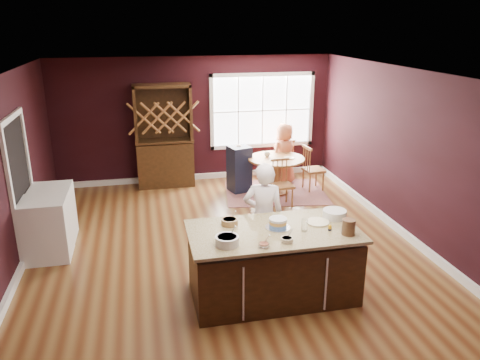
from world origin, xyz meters
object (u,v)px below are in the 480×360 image
washer (47,229)px  chair_north (283,159)px  toddler (237,153)px  hutch (164,136)px  baker (263,217)px  dryer (54,213)px  layer_cake (278,223)px  kitchen_island (273,264)px  high_chair (239,168)px  chair_east (314,168)px  chair_south (283,183)px  dining_table (276,168)px  seated_woman (284,154)px

washer → chair_north: bearing=31.8°
toddler → hutch: hutch is taller
baker → dryer: 3.48m
hutch → chair_north: bearing=-2.6°
hutch → layer_cake: bearing=-76.1°
kitchen_island → dryer: (-3.00, 2.34, 0.01)m
high_chair → chair_east: bearing=-25.2°
chair_east → hutch: hutch is taller
hutch → chair_south: bearing=-39.3°
chair_east → hutch: 3.21m
chair_north → washer: washer is taller
baker → toddler: baker is taller
kitchen_island → toddler: bearing=84.7°
chair_south → chair_north: bearing=68.5°
toddler → dryer: (-3.38, -1.69, -0.36)m
chair_east → hutch: (-3.01, 0.96, 0.60)m
chair_east → chair_north: chair_east is taller
baker → dryer: bearing=-12.6°
chair_south → chair_north: chair_south is taller
chair_east → high_chair: high_chair is taller
dining_table → chair_south: chair_south is taller
chair_east → chair_south: (-0.91, -0.76, -0.02)m
hutch → dryer: hutch is taller
seated_woman → washer: size_ratio=1.45×
chair_east → chair_south: bearing=122.7°
layer_cake → seated_woman: (1.39, 4.14, -0.31)m
dining_table → seated_woman: bearing=57.5°
seated_woman → high_chair: size_ratio=1.34×
chair_north → toddler: size_ratio=3.55×
layer_cake → hutch: 4.72m
kitchen_island → dryer: size_ratio=2.35×
kitchen_island → chair_south: chair_south is taller
kitchen_island → dryer: bearing=142.1°
seated_woman → high_chair: (-1.05, -0.26, -0.17)m
high_chair → chair_south: bearing=-74.2°
chair_south → baker: bearing=-117.5°
dining_table → chair_south: (-0.09, -0.75, -0.07)m
hutch → washer: (-1.94, -2.94, -0.62)m
chair_east → baker: bearing=140.5°
hutch → washer: size_ratio=2.34×
layer_cake → chair_east: (1.88, 3.63, -0.50)m
baker → hutch: hutch is taller
baker → hutch: size_ratio=0.73×
toddler → dryer: 3.79m
chair_north → high_chair: size_ratio=0.92×
dining_table → dryer: dryer is taller
dining_table → washer: (-4.13, -1.98, -0.07)m
chair_east → washer: bearing=104.8°
baker → chair_south: 2.41m
seated_woman → baker: bearing=41.0°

